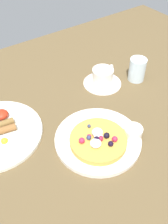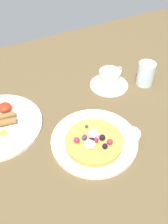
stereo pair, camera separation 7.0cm
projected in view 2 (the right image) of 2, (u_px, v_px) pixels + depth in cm
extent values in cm
cube|color=brown|center=(67.00, 137.00, 76.87)|extent=(180.72, 118.95, 3.00)
cylinder|color=white|center=(94.00, 141.00, 72.88)|extent=(24.99, 24.99, 1.40)
cylinder|color=gold|center=(94.00, 142.00, 70.62)|extent=(16.21, 16.21, 1.71)
sphere|color=black|center=(105.00, 146.00, 67.41)|extent=(1.53, 1.53, 1.53)
sphere|color=navy|center=(87.00, 126.00, 72.95)|extent=(1.01, 1.01, 1.01)
sphere|color=black|center=(102.00, 137.00, 69.47)|extent=(1.71, 1.71, 1.71)
sphere|color=navy|center=(84.00, 138.00, 69.60)|extent=(1.37, 1.37, 1.37)
sphere|color=#C92544|center=(76.00, 140.00, 68.73)|extent=(1.68, 1.68, 1.68)
sphere|color=#BF1D43|center=(85.00, 137.00, 69.96)|extent=(1.28, 1.28, 1.28)
sphere|color=navy|center=(94.00, 138.00, 69.51)|extent=(1.27, 1.27, 1.27)
sphere|color=black|center=(92.00, 141.00, 68.61)|extent=(1.83, 1.83, 1.83)
sphere|color=#C52743|center=(110.00, 142.00, 68.41)|extent=(1.64, 1.64, 1.64)
sphere|color=red|center=(91.00, 135.00, 70.39)|extent=(1.44, 1.44, 1.44)
sphere|color=red|center=(96.00, 140.00, 68.94)|extent=(1.61, 1.61, 1.61)
ellipsoid|color=white|center=(90.00, 144.00, 67.67)|extent=(3.14, 3.14, 1.88)
ellipsoid|color=white|center=(94.00, 138.00, 69.44)|extent=(2.59, 2.59, 1.56)
ellipsoid|color=white|center=(94.00, 133.00, 70.45)|extent=(3.15, 3.15, 1.89)
cylinder|color=white|center=(131.00, 136.00, 71.56)|extent=(5.38, 5.38, 2.56)
cylinder|color=#53200B|center=(131.00, 135.00, 71.20)|extent=(4.41, 4.41, 0.31)
cylinder|color=brown|center=(2.00, 117.00, 77.66)|extent=(8.43, 3.13, 2.12)
cylinder|color=brown|center=(2.00, 123.00, 75.98)|extent=(8.48, 3.69, 2.12)
ellipsoid|color=white|center=(4.00, 134.00, 73.68)|extent=(6.82, 5.80, 0.60)
sphere|color=yellow|center=(3.00, 133.00, 73.34)|extent=(2.00, 2.00, 2.00)
ellipsoid|color=#B22B15|center=(4.00, 107.00, 80.68)|extent=(4.43, 4.43, 2.43)
cylinder|color=white|center=(109.00, 85.00, 92.41)|extent=(13.87, 13.87, 0.75)
cylinder|color=white|center=(110.00, 78.00, 90.26)|extent=(7.61, 7.61, 5.46)
torus|color=white|center=(118.00, 72.00, 92.48)|extent=(3.93, 1.83, 3.86)
cylinder|color=#8C6848|center=(110.00, 74.00, 89.05)|extent=(6.47, 6.47, 0.44)
cylinder|color=silver|center=(146.00, 74.00, 90.64)|extent=(6.10, 6.10, 8.56)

